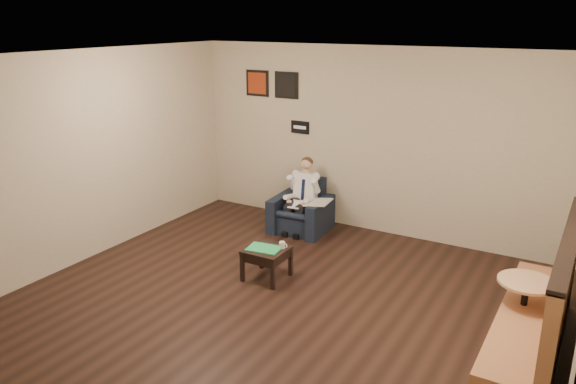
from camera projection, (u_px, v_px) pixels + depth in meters
The scene contains 18 objects.
ground at pixel (272, 313), 6.31m from camera, with size 6.00×6.00×0.00m, color black.
wall_back at pixel (377, 142), 8.36m from camera, with size 6.00×0.02×2.80m, color beige.
wall_front at pixel (11, 325), 3.41m from camera, with size 6.00×0.02×2.80m, color beige.
wall_left at pixel (76, 160), 7.33m from camera, with size 0.02×6.00×2.80m, color beige.
ceiling at pixel (269, 59), 5.47m from camera, with size 6.00×6.00×0.02m, color white.
seating_sign at pixel (300, 127), 8.94m from camera, with size 0.32×0.02×0.20m, color black.
art_print_left at pixel (257, 83), 9.13m from camera, with size 0.42×0.03×0.42m, color #A43414.
art_print_right at pixel (287, 85), 8.87m from camera, with size 0.42×0.03×0.42m, color black.
armchair at pixel (301, 206), 8.64m from camera, with size 0.81×0.81×0.79m, color black.
seated_man at pixel (298, 199), 8.51m from camera, with size 0.51×0.77×1.08m, color white, non-canonical shape.
lap_papers at pixel (296, 204), 8.45m from camera, with size 0.18×0.26×0.01m, color white.
newspaper at pixel (318, 202), 8.38m from camera, with size 0.34×0.43×0.01m, color silver.
side_table at pixel (267, 263), 7.10m from camera, with size 0.50×0.50×0.41m, color black.
green_folder at pixel (264, 248), 7.03m from camera, with size 0.41×0.29×0.01m, color #28C965.
coffee_mug at pixel (282, 245), 7.03m from camera, with size 0.07×0.07×0.09m, color white.
smartphone at pixel (276, 245), 7.13m from camera, with size 0.13×0.06×0.01m, color black.
banquette at pixel (534, 295), 5.36m from camera, with size 0.60×2.52×1.29m, color #A96C41.
cafe_table at pixel (523, 312), 5.64m from camera, with size 0.56×0.56×0.70m, color tan.
Camera 1 is at (2.98, -4.76, 3.20)m, focal length 35.00 mm.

